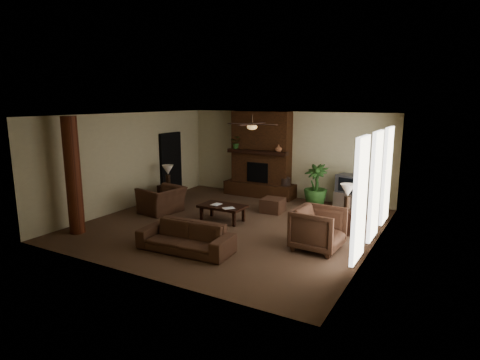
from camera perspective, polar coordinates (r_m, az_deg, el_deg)
The scene contains 23 objects.
room_shell at distance 10.05m, azimuth -1.12°, elevation 1.29°, with size 7.00×7.00×7.00m.
fireplace at distance 13.27m, azimuth 2.98°, elevation 2.66°, with size 2.40×0.70×2.80m.
windows at distance 9.05m, azimuth 18.74°, elevation -0.78°, with size 0.08×3.65×2.35m.
log_column at distance 10.21m, azimuth -22.72°, elevation 0.55°, with size 0.36×0.36×2.80m, color #5F2A17.
doorway at distance 13.52m, azimuth -9.85°, elevation 2.22°, with size 0.10×1.00×2.10m, color black.
ceiling_fan at distance 9.99m, azimuth 1.73°, elevation 7.75°, with size 1.35×1.35×0.37m.
sofa at distance 8.59m, azimuth -7.79°, elevation -7.46°, with size 2.06×0.60×0.80m, color #4B2F20.
armchair_left at distance 11.54m, azimuth -11.12°, elevation -2.22°, with size 1.13×0.73×0.98m, color #4B2F20.
armchair_right at distance 8.72m, azimuth 11.14°, elevation -6.60°, with size 0.98×0.92×1.01m, color #4B2F20.
coffee_table at distance 10.58m, azimuth -2.53°, elevation -3.92°, with size 1.20×0.70×0.43m.
ottoman at distance 11.49m, azimuth 4.70°, elevation -3.60°, with size 0.60×0.60×0.40m, color #4B2F20.
tv_stand at distance 12.19m, azimuth 15.42°, elevation -2.86°, with size 0.85×0.50×0.50m, color silver.
tv at distance 12.10m, azimuth 15.29°, elevation -0.48°, with size 0.76×0.67×0.52m.
floor_vase at distance 12.95m, azimuth 6.46°, elevation -0.86°, with size 0.34×0.34×0.77m.
floor_plant at distance 12.28m, azimuth 10.72°, elevation -2.03°, with size 0.71×1.27×0.71m, color #2B5220.
side_table_left at distance 12.64m, azimuth -10.19°, elevation -2.00°, with size 0.50×0.50×0.55m, color black.
lamp_left at distance 12.48m, azimuth -10.26°, elevation 1.22°, with size 0.46×0.46×0.65m.
side_table_right at distance 10.01m, azimuth 14.63°, elevation -5.76°, with size 0.50×0.50×0.55m, color black.
lamp_right at distance 9.84m, azimuth 15.11°, elevation -1.70°, with size 0.41×0.41×0.65m.
mantel_plant at distance 13.39m, azimuth -0.50°, elevation 5.21°, with size 0.38×0.42×0.33m, color #2B5220.
mantel_vase at distance 12.61m, azimuth 5.54°, elevation 4.53°, with size 0.22×0.23×0.22m, color #995D3D.
book_a at distance 10.62m, azimuth -3.89°, elevation -2.75°, with size 0.22×0.03×0.29m, color #999999.
book_b at distance 10.28m, azimuth -1.85°, elevation -3.19°, with size 0.21×0.02×0.29m, color #999999.
Camera 1 is at (5.03, -8.53, 3.16)m, focal length 29.88 mm.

